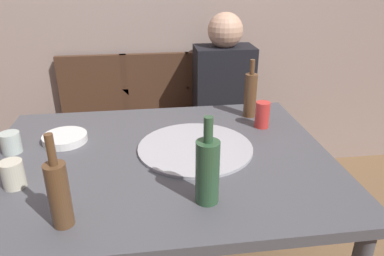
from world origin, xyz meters
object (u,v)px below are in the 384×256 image
soda_can (262,115)px  guest_in_sweater (226,103)px  chair_middle (157,116)px  tumbler_near (11,143)px  plate_stack (65,138)px  tumbler_far (13,174)px  chair_left (95,120)px  pizza_tray (195,148)px  chair_right (220,113)px  dining_table (161,172)px  wine_bottle (207,170)px  water_bottle (250,94)px  beer_bottle (59,193)px

soda_can → guest_in_sweater: size_ratio=0.10×
chair_middle → tumbler_near: bearing=52.6°
tumbler_near → plate_stack: size_ratio=0.45×
tumbler_far → chair_left: (0.13, 1.07, -0.26)m
plate_stack → chair_middle: bearing=60.2°
tumbler_near → pizza_tray: bearing=-5.7°
tumbler_near → chair_right: 1.34m
guest_in_sweater → pizza_tray: bearing=67.9°
dining_table → tumbler_near: 0.61m
chair_right → soda_can: bearing=93.5°
wine_bottle → chair_middle: size_ratio=0.33×
dining_table → wine_bottle: bearing=-67.1°
pizza_tray → water_bottle: size_ratio=1.65×
beer_bottle → chair_right: (0.75, 1.29, -0.32)m
wine_bottle → plate_stack: 0.74m
wine_bottle → guest_in_sweater: (0.31, 1.09, -0.20)m
pizza_tray → soda_can: size_ratio=3.88×
beer_bottle → tumbler_far: bearing=131.8°
wine_bottle → chair_right: size_ratio=0.33×
chair_left → chair_middle: size_ratio=1.00×
guest_in_sweater → chair_middle: bearing=-19.9°
dining_table → tumbler_near: (-0.59, 0.11, 0.12)m
pizza_tray → water_bottle: (0.32, 0.31, 0.11)m
tumbler_far → beer_bottle: bearing=-48.2°
water_bottle → plate_stack: water_bottle is taller
pizza_tray → guest_in_sweater: guest_in_sweater is taller
pizza_tray → soda_can: 0.39m
pizza_tray → wine_bottle: wine_bottle is taller
water_bottle → guest_in_sweater: 0.46m
pizza_tray → water_bottle: water_bottle is taller
wine_bottle → beer_bottle: (-0.44, -0.06, -0.00)m
water_bottle → soda_can: size_ratio=2.35×
dining_table → pizza_tray: (0.15, 0.04, 0.08)m
dining_table → guest_in_sweater: guest_in_sweater is taller
dining_table → chair_right: chair_right is taller
plate_stack → tumbler_far: bearing=-108.0°
wine_bottle → tumbler_far: (-0.64, 0.17, -0.07)m
tumbler_near → chair_middle: size_ratio=0.09×
tumbler_near → wine_bottle: bearing=-30.7°
tumbler_far → dining_table: bearing=16.3°
water_bottle → pizza_tray: bearing=-135.3°
soda_can → chair_left: 1.14m
wine_bottle → tumbler_near: wine_bottle is taller
pizza_tray → chair_left: bearing=120.6°
tumbler_near → tumbler_far: (0.09, -0.26, 0.01)m
pizza_tray → plate_stack: plate_stack is taller
water_bottle → tumbler_far: (-0.97, -0.50, -0.07)m
guest_in_sweater → tumbler_near: bearing=32.3°
pizza_tray → chair_middle: bearing=97.9°
beer_bottle → pizza_tray: bearing=42.6°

